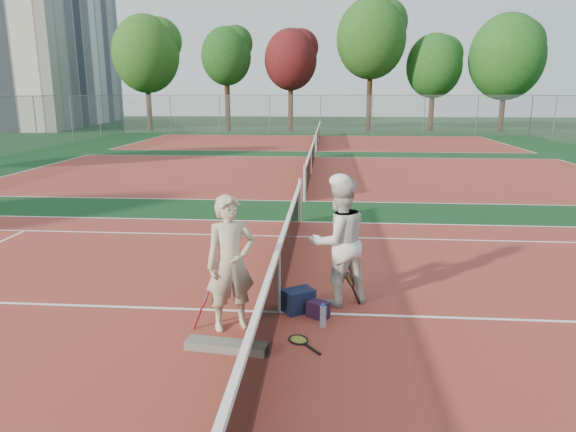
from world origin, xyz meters
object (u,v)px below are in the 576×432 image
(net_main, at_px, (279,280))
(apartment_block, at_px, (39,48))
(sports_bag_purple, at_px, (318,310))
(water_bottle, at_px, (323,317))
(racket_black_held, at_px, (349,289))
(player_b, at_px, (339,242))
(player_a, at_px, (231,263))
(racket_red, at_px, (206,309))
(sports_bag_navy, at_px, (298,300))
(racket_spare, at_px, (298,340))

(net_main, distance_m, apartment_block, 52.62)
(apartment_block, distance_m, sports_bag_purple, 53.09)
(water_bottle, bearing_deg, racket_black_held, 62.79)
(net_main, height_order, player_b, player_b)
(player_a, xyz_separation_m, racket_black_held, (1.63, 0.85, -0.65))
(sports_bag_purple, bearing_deg, player_b, 64.31)
(player_a, bearing_deg, racket_red, 162.35)
(sports_bag_purple, height_order, water_bottle, water_bottle)
(apartment_block, height_order, sports_bag_navy, apartment_block)
(player_b, bearing_deg, sports_bag_purple, 37.13)
(racket_red, relative_size, water_bottle, 1.89)
(sports_bag_navy, distance_m, water_bottle, 0.61)
(player_b, bearing_deg, racket_spare, 41.34)
(racket_black_held, height_order, racket_spare, racket_black_held)
(sports_bag_navy, height_order, water_bottle, sports_bag_navy)
(water_bottle, bearing_deg, sports_bag_purple, 103.66)
(racket_red, distance_m, racket_black_held, 2.17)
(racket_black_held, xyz_separation_m, sports_bag_purple, (-0.45, -0.44, -0.16))
(player_b, height_order, sports_bag_purple, player_b)
(sports_bag_navy, xyz_separation_m, water_bottle, (0.37, -0.49, -0.02))
(net_main, distance_m, player_a, 0.90)
(racket_red, bearing_deg, racket_spare, -25.17)
(apartment_block, distance_m, water_bottle, 53.37)
(net_main, height_order, player_a, player_a)
(apartment_block, xyz_separation_m, sports_bag_purple, (28.58, -44.12, -7.38))
(net_main, relative_size, sports_bag_navy, 25.20)
(apartment_block, distance_m, sports_bag_navy, 52.77)
(player_a, bearing_deg, apartment_block, 95.73)
(apartment_block, relative_size, sports_bag_purple, 75.05)
(racket_black_held, distance_m, racket_spare, 1.40)
(racket_spare, xyz_separation_m, water_bottle, (0.31, 0.45, 0.14))
(racket_spare, relative_size, water_bottle, 2.00)
(apartment_block, relative_size, sports_bag_navy, 50.50)
(net_main, relative_size, water_bottle, 36.60)
(net_main, height_order, apartment_block, apartment_block)
(sports_bag_purple, bearing_deg, apartment_block, 122.93)
(player_b, distance_m, racket_red, 2.20)
(sports_bag_navy, distance_m, sports_bag_purple, 0.35)
(player_b, xyz_separation_m, water_bottle, (-0.21, -0.89, -0.82))
(sports_bag_purple, bearing_deg, player_a, -160.65)
(racket_red, bearing_deg, player_a, -4.61)
(player_a, distance_m, sports_bag_navy, 1.31)
(apartment_block, height_order, sports_bag_purple, apartment_block)
(player_b, relative_size, racket_red, 3.42)
(sports_bag_navy, bearing_deg, player_b, 34.86)
(net_main, bearing_deg, racket_black_held, 16.80)
(sports_bag_purple, bearing_deg, racket_spare, -107.96)
(player_b, bearing_deg, player_a, 7.28)
(net_main, xyz_separation_m, racket_red, (-0.94, -0.59, -0.23))
(racket_red, bearing_deg, sports_bag_navy, 15.00)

